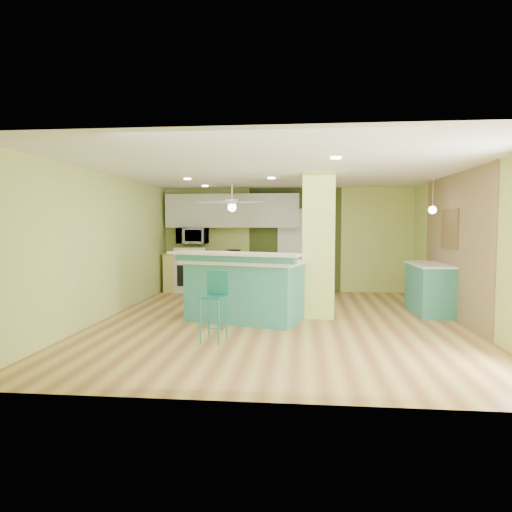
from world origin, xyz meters
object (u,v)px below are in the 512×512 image
Objects in this scene: side_counter at (429,288)px; fruit_bowl at (233,251)px; canister at (226,256)px; peninsula at (244,289)px; bar_stool at (215,294)px.

fruit_bowl is (-3.95, 2.12, 0.52)m from side_counter.
fruit_bowl is 3.20m from canister.
peninsula is 1.40m from bar_stool.
fruit_bowl is at bearing 151.78° from side_counter.
canister reaches higher than side_counter.
canister is at bearing 106.97° from bar_stool.
canister is at bearing -155.23° from peninsula.
canister reaches higher than bar_stool.
fruit_bowl is at bearing 109.08° from bar_stool.
bar_stool is 1.41m from canister.
bar_stool is at bearing -82.76° from peninsula.
canister is (-0.08, 1.33, 0.44)m from bar_stool.
canister is at bearing -163.59° from side_counter.
side_counter is (3.52, 2.39, -0.20)m from bar_stool.
side_counter is 4.51m from fruit_bowl.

